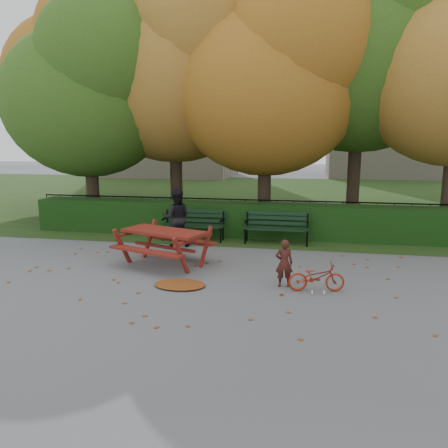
% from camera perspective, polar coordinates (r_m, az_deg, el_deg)
% --- Properties ---
extents(ground, '(90.00, 90.00, 0.00)m').
position_cam_1_polar(ground, '(9.05, -1.83, -7.60)').
color(ground, slate).
rests_on(ground, ground).
extents(grass_strip, '(90.00, 90.00, 0.00)m').
position_cam_1_polar(grass_strip, '(22.63, 5.85, 3.61)').
color(grass_strip, '#1F3A17').
rests_on(grass_strip, ground).
extents(building_left, '(10.00, 7.00, 15.00)m').
position_cam_1_polar(building_left, '(36.34, -7.19, 18.19)').
color(building_left, '#B8A792').
rests_on(building_left, ground).
extents(building_right, '(9.00, 6.00, 12.00)m').
position_cam_1_polar(building_right, '(37.02, 20.91, 15.10)').
color(building_right, '#B8A792').
rests_on(building_right, ground).
extents(hedge, '(13.00, 0.90, 1.00)m').
position_cam_1_polar(hedge, '(13.22, 2.36, 0.59)').
color(hedge, black).
rests_on(hedge, ground).
extents(iron_fence, '(14.00, 0.04, 1.02)m').
position_cam_1_polar(iron_fence, '(14.00, 2.84, 1.31)').
color(iron_fence, black).
rests_on(iron_fence, ground).
extents(tree_a, '(5.88, 5.60, 7.48)m').
position_cam_1_polar(tree_a, '(15.72, -16.79, 16.51)').
color(tree_a, '#30201A').
rests_on(tree_a, ground).
extents(tree_b, '(6.72, 6.40, 8.79)m').
position_cam_1_polar(tree_b, '(15.92, -5.53, 20.03)').
color(tree_b, '#30201A').
rests_on(tree_b, ground).
extents(tree_c, '(6.30, 6.00, 8.00)m').
position_cam_1_polar(tree_c, '(14.50, 6.83, 18.60)').
color(tree_c, '#30201A').
rests_on(tree_c, ground).
extents(tree_d, '(7.14, 6.80, 9.58)m').
position_cam_1_polar(tree_d, '(16.03, 19.03, 21.55)').
color(tree_d, '#30201A').
rests_on(tree_d, ground).
extents(tree_f, '(6.93, 6.60, 9.19)m').
position_cam_1_polar(tree_f, '(19.97, -17.17, 18.59)').
color(tree_f, '#30201A').
rests_on(tree_f, ground).
extents(bench_left, '(1.80, 0.57, 0.88)m').
position_cam_1_polar(bench_left, '(12.70, -3.97, 0.23)').
color(bench_left, black).
rests_on(bench_left, ground).
extents(bench_right, '(1.80, 0.57, 0.88)m').
position_cam_1_polar(bench_right, '(12.33, 6.89, -0.16)').
color(bench_right, black).
rests_on(bench_right, ground).
extents(picnic_table, '(2.35, 2.12, 0.94)m').
position_cam_1_polar(picnic_table, '(10.18, -7.87, -1.82)').
color(picnic_table, maroon).
rests_on(picnic_table, ground).
extents(leaf_pile, '(1.21, 1.01, 0.07)m').
position_cam_1_polar(leaf_pile, '(8.84, -5.80, -7.85)').
color(leaf_pile, maroon).
rests_on(leaf_pile, ground).
extents(leaf_scatter, '(9.00, 5.70, 0.01)m').
position_cam_1_polar(leaf_scatter, '(9.32, -1.43, -6.99)').
color(leaf_scatter, maroon).
rests_on(leaf_scatter, ground).
extents(child, '(0.38, 0.28, 0.96)m').
position_cam_1_polar(child, '(8.74, 7.86, -5.09)').
color(child, '#421A15').
rests_on(child, ground).
extents(adult, '(0.88, 0.75, 1.57)m').
position_cam_1_polar(adult, '(11.97, -6.22, 0.82)').
color(adult, black).
rests_on(adult, ground).
extents(bicycle, '(1.12, 0.54, 0.57)m').
position_cam_1_polar(bicycle, '(8.63, 11.98, -6.79)').
color(bicycle, '#A2230E').
rests_on(bicycle, ground).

